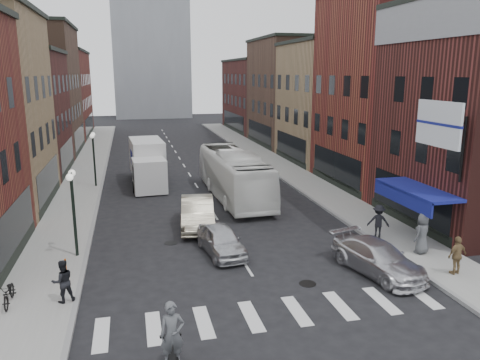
% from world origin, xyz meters
% --- Properties ---
extents(ground, '(160.00, 160.00, 0.00)m').
position_xyz_m(ground, '(0.00, 0.00, 0.00)').
color(ground, black).
rests_on(ground, ground).
extents(sidewalk_left, '(3.00, 74.00, 0.15)m').
position_xyz_m(sidewalk_left, '(-8.50, 22.00, 0.07)').
color(sidewalk_left, gray).
rests_on(sidewalk_left, ground).
extents(sidewalk_right, '(3.00, 74.00, 0.15)m').
position_xyz_m(sidewalk_right, '(8.50, 22.00, 0.07)').
color(sidewalk_right, gray).
rests_on(sidewalk_right, ground).
extents(curb_left, '(0.20, 74.00, 0.16)m').
position_xyz_m(curb_left, '(-7.00, 22.00, 0.00)').
color(curb_left, gray).
rests_on(curb_left, ground).
extents(curb_right, '(0.20, 74.00, 0.16)m').
position_xyz_m(curb_right, '(7.00, 22.00, 0.00)').
color(curb_right, gray).
rests_on(curb_right, ground).
extents(crosswalk_stripes, '(12.00, 2.20, 0.01)m').
position_xyz_m(crosswalk_stripes, '(0.00, -3.00, 0.00)').
color(crosswalk_stripes, silver).
rests_on(crosswalk_stripes, ground).
extents(bldg_left_far_a, '(10.30, 12.20, 13.30)m').
position_xyz_m(bldg_left_far_a, '(-14.99, 35.00, 6.65)').
color(bldg_left_far_a, '#4C3326').
rests_on(bldg_left_far_a, ground).
extents(bldg_left_far_b, '(10.30, 16.20, 11.30)m').
position_xyz_m(bldg_left_far_b, '(-14.99, 49.00, 5.65)').
color(bldg_left_far_b, maroon).
rests_on(bldg_left_far_b, ground).
extents(bldg_right_mid_a, '(10.30, 10.20, 14.30)m').
position_xyz_m(bldg_right_mid_a, '(15.00, 14.00, 7.15)').
color(bldg_right_mid_a, maroon).
rests_on(bldg_right_mid_a, ground).
extents(bldg_right_mid_b, '(10.30, 10.20, 11.30)m').
position_xyz_m(bldg_right_mid_b, '(14.99, 24.00, 5.65)').
color(bldg_right_mid_b, '#A3835A').
rests_on(bldg_right_mid_b, ground).
extents(bldg_right_far_a, '(10.30, 12.20, 12.30)m').
position_xyz_m(bldg_right_far_a, '(14.99, 35.00, 6.15)').
color(bldg_right_far_a, '#4C3326').
rests_on(bldg_right_far_a, ground).
extents(bldg_right_far_b, '(10.30, 16.20, 10.30)m').
position_xyz_m(bldg_right_far_b, '(14.99, 49.00, 5.15)').
color(bldg_right_far_b, '#411A17').
rests_on(bldg_right_far_b, ground).
extents(awning_blue, '(1.80, 5.00, 0.78)m').
position_xyz_m(awning_blue, '(8.93, 2.50, 2.63)').
color(awning_blue, navy).
rests_on(awning_blue, ground).
extents(billboard_sign, '(1.52, 3.00, 3.70)m').
position_xyz_m(billboard_sign, '(8.59, 0.50, 6.13)').
color(billboard_sign, black).
rests_on(billboard_sign, ground).
extents(streetlamp_near, '(0.32, 1.22, 4.11)m').
position_xyz_m(streetlamp_near, '(-7.40, 4.00, 2.91)').
color(streetlamp_near, black).
rests_on(streetlamp_near, ground).
extents(streetlamp_far, '(0.32, 1.22, 4.11)m').
position_xyz_m(streetlamp_far, '(-7.40, 18.00, 2.91)').
color(streetlamp_far, black).
rests_on(streetlamp_far, ground).
extents(bike_rack, '(0.08, 0.68, 0.80)m').
position_xyz_m(bike_rack, '(-7.60, 1.30, 0.55)').
color(bike_rack, '#D8590C').
rests_on(bike_rack, sidewalk_left).
extents(box_truck, '(2.65, 7.78, 3.33)m').
position_xyz_m(box_truck, '(-3.53, 18.11, 1.65)').
color(box_truck, silver).
rests_on(box_truck, ground).
extents(motorcycle_rider, '(0.68, 2.41, 2.46)m').
position_xyz_m(motorcycle_rider, '(-3.91, -6.03, 1.15)').
color(motorcycle_rider, black).
rests_on(motorcycle_rider, ground).
extents(transit_bus, '(2.99, 11.61, 3.22)m').
position_xyz_m(transit_bus, '(2.02, 12.92, 1.61)').
color(transit_bus, white).
rests_on(transit_bus, ground).
extents(sedan_left_near, '(2.09, 4.12, 1.35)m').
position_xyz_m(sedan_left_near, '(-0.80, 3.00, 0.67)').
color(sedan_left_near, silver).
rests_on(sedan_left_near, ground).
extents(sedan_left_far, '(2.36, 5.21, 1.66)m').
position_xyz_m(sedan_left_far, '(-1.32, 7.17, 0.83)').
color(sedan_left_far, '#B8AF95').
rests_on(sedan_left_far, ground).
extents(curb_car, '(2.95, 5.04, 1.37)m').
position_xyz_m(curb_car, '(5.28, -0.69, 0.69)').
color(curb_car, silver).
rests_on(curb_car, ground).
extents(parked_bicycle, '(0.66, 1.69, 0.88)m').
position_xyz_m(parked_bicycle, '(-9.32, -0.36, 0.59)').
color(parked_bicycle, black).
rests_on(parked_bicycle, sidewalk_left).
extents(ped_left_solo, '(0.89, 0.70, 1.62)m').
position_xyz_m(ped_left_solo, '(-7.41, -0.61, 0.96)').
color(ped_left_solo, black).
rests_on(ped_left_solo, sidewalk_left).
extents(ped_right_a, '(1.22, 0.95, 1.70)m').
position_xyz_m(ped_right_a, '(7.40, 3.04, 1.00)').
color(ped_right_a, black).
rests_on(ped_right_a, sidewalk_right).
extents(ped_right_b, '(1.04, 0.66, 1.65)m').
position_xyz_m(ped_right_b, '(8.28, -1.82, 0.97)').
color(ped_right_b, olive).
rests_on(ped_right_b, sidewalk_right).
extents(ped_right_c, '(1.10, 0.94, 1.91)m').
position_xyz_m(ped_right_c, '(8.26, 0.58, 1.11)').
color(ped_right_c, '#4F5256').
rests_on(ped_right_c, sidewalk_right).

